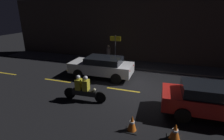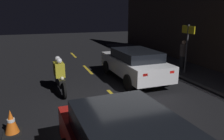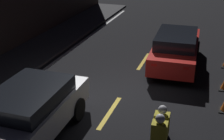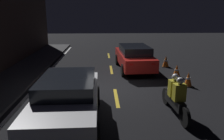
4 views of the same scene
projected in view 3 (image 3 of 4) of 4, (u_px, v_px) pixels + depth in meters
The scene contains 8 objects.
ground_plane at pixel (119, 98), 10.49m from camera, with size 56.00×56.00×0.00m, color black.
lane_dash_c at pixel (110, 112), 9.62m from camera, with size 2.00×0.14×0.01m.
lane_dash_d at pixel (144, 61), 13.53m from camera, with size 2.00×0.14×0.01m.
lane_dash_e at pixel (162, 33), 17.43m from camera, with size 2.00×0.14×0.01m.
lane_solid_kerb at pixel (26, 83), 11.55m from camera, with size 25.20×0.14×0.01m.
sedan_white at pixel (27, 113), 8.08m from camera, with size 4.31×1.96×1.42m.
taxi_red at pixel (176, 48), 12.77m from camera, with size 4.61×2.00×1.46m.
motorcycle at pixel (160, 136), 7.42m from camera, with size 2.31×0.39×1.37m.
Camera 3 is at (-8.84, -2.73, 5.04)m, focal length 50.00 mm.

